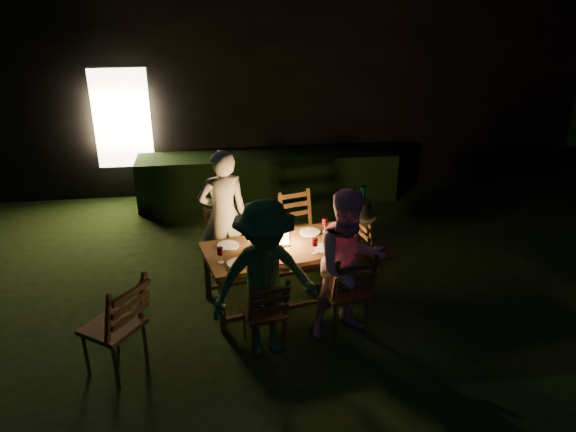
{
  "coord_description": "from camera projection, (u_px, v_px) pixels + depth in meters",
  "views": [
    {
      "loc": [
        -1.29,
        -4.93,
        3.61
      ],
      "look_at": [
        -0.54,
        0.91,
        0.97
      ],
      "focal_mm": 35.0,
      "sensor_mm": 36.0,
      "label": 1
    }
  ],
  "objects": [
    {
      "name": "side_table",
      "position": [
        358.0,
        222.0,
        7.32
      ],
      "size": [
        0.46,
        0.46,
        0.62
      ],
      "color": "brown",
      "rests_on": "ground"
    },
    {
      "name": "plate_near_right",
      "position": [
        325.0,
        248.0,
        6.27
      ],
      "size": [
        0.25,
        0.25,
        0.01
      ],
      "primitive_type": "cylinder",
      "color": "white",
      "rests_on": "dining_table"
    },
    {
      "name": "person_house_side",
      "position": [
        223.0,
        215.0,
        6.83
      ],
      "size": [
        0.68,
        0.52,
        1.66
      ],
      "primitive_type": "imported",
      "rotation": [
        0.0,
        0.0,
        3.37
      ],
      "color": "silver",
      "rests_on": "ground"
    },
    {
      "name": "dining_table",
      "position": [
        281.0,
        252.0,
        6.35
      ],
      "size": [
        1.85,
        1.21,
        0.71
      ],
      "rotation": [
        0.0,
        0.0,
        0.23
      ],
      "color": "#4E351A",
      "rests_on": "ground"
    },
    {
      "name": "bottle_table",
      "position": [
        259.0,
        239.0,
        6.18
      ],
      "size": [
        0.07,
        0.07,
        0.28
      ],
      "primitive_type": "cylinder",
      "color": "#0F471E",
      "rests_on": "dining_table"
    },
    {
      "name": "wineglass_b",
      "position": [
        220.0,
        255.0,
        5.95
      ],
      "size": [
        0.06,
        0.06,
        0.18
      ],
      "primitive_type": null,
      "color": "#59070F",
      "rests_on": "dining_table"
    },
    {
      "name": "person_opp_right",
      "position": [
        349.0,
        265.0,
        5.71
      ],
      "size": [
        0.91,
        0.78,
        1.63
      ],
      "primitive_type": "imported",
      "rotation": [
        0.0,
        0.0,
        0.23
      ],
      "color": "#E79FBE",
      "rests_on": "ground"
    },
    {
      "name": "chair_spare",
      "position": [
        117.0,
        342.0,
        5.35
      ],
      "size": [
        0.71,
        0.7,
        1.09
      ],
      "rotation": [
        0.0,
        0.0,
        0.95
      ],
      "color": "#4E351A",
      "rests_on": "ground"
    },
    {
      "name": "chair_end",
      "position": [
        375.0,
        262.0,
        6.88
      ],
      "size": [
        0.53,
        0.51,
        0.94
      ],
      "rotation": [
        0.0,
        0.0,
        -1.35
      ],
      "color": "#4E351A",
      "rests_on": "ground"
    },
    {
      "name": "wineglass_c",
      "position": [
        315.0,
        246.0,
        6.14
      ],
      "size": [
        0.06,
        0.06,
        0.18
      ],
      "primitive_type": null,
      "color": "#59070F",
      "rests_on": "dining_table"
    },
    {
      "name": "wineglass_a",
      "position": [
        248.0,
        234.0,
        6.42
      ],
      "size": [
        0.06,
        0.06,
        0.18
      ],
      "primitive_type": null,
      "color": "#59070F",
      "rests_on": "dining_table"
    },
    {
      "name": "wineglass_d",
      "position": [
        325.0,
        225.0,
        6.63
      ],
      "size": [
        0.06,
        0.06,
        0.18
      ],
      "primitive_type": null,
      "color": "#59070F",
      "rests_on": "dining_table"
    },
    {
      "name": "chair_far_right",
      "position": [
        300.0,
        243.0,
        7.32
      ],
      "size": [
        0.54,
        0.57,
        0.98
      ],
      "rotation": [
        0.0,
        0.0,
        3.41
      ],
      "color": "#4E351A",
      "rests_on": "ground"
    },
    {
      "name": "chair_near_left",
      "position": [
        264.0,
        324.0,
        5.69
      ],
      "size": [
        0.49,
        0.51,
        0.91
      ],
      "rotation": [
        0.0,
        0.0,
        0.21
      ],
      "color": "#4E351A",
      "rests_on": "ground"
    },
    {
      "name": "napkin_right",
      "position": [
        336.0,
        250.0,
        6.23
      ],
      "size": [
        0.18,
        0.14,
        0.01
      ],
      "primitive_type": "cube",
      "color": "red",
      "rests_on": "dining_table"
    },
    {
      "name": "bottle_bucket_a",
      "position": [
        356.0,
        207.0,
        7.19
      ],
      "size": [
        0.07,
        0.07,
        0.32
      ],
      "primitive_type": "cylinder",
      "color": "#0F471E",
      "rests_on": "side_table"
    },
    {
      "name": "wineglass_e",
      "position": [
        281.0,
        253.0,
        5.99
      ],
      "size": [
        0.06,
        0.06,
        0.18
      ],
      "primitive_type": null,
      "color": "silver",
      "rests_on": "dining_table"
    },
    {
      "name": "ice_bucket",
      "position": [
        359.0,
        209.0,
        7.25
      ],
      "size": [
        0.3,
        0.3,
        0.22
      ],
      "primitive_type": "cylinder",
      "color": "#A5A8AD",
      "rests_on": "side_table"
    },
    {
      "name": "phone",
      "position": [
        234.0,
        268.0,
        5.86
      ],
      "size": [
        0.14,
        0.07,
        0.01
      ],
      "primitive_type": "cube",
      "color": "black",
      "rests_on": "dining_table"
    },
    {
      "name": "napkin_left",
      "position": [
        277.0,
        261.0,
        5.99
      ],
      "size": [
        0.18,
        0.14,
        0.01
      ],
      "primitive_type": "cube",
      "color": "red",
      "rests_on": "dining_table"
    },
    {
      "name": "lantern",
      "position": [
        283.0,
        232.0,
        6.31
      ],
      "size": [
        0.16,
        0.16,
        0.35
      ],
      "color": "white",
      "rests_on": "dining_table"
    },
    {
      "name": "plate_near_left",
      "position": [
        239.0,
        263.0,
        5.95
      ],
      "size": [
        0.25,
        0.25,
        0.01
      ],
      "primitive_type": "cylinder",
      "color": "white",
      "rests_on": "dining_table"
    },
    {
      "name": "garden_envelope",
      "position": [
        280.0,
        78.0,
        11.01
      ],
      "size": [
        40.0,
        40.0,
        3.2
      ],
      "color": "black",
      "rests_on": "ground"
    },
    {
      "name": "person_opp_left",
      "position": [
        265.0,
        280.0,
        5.42
      ],
      "size": [
        1.18,
        0.84,
        1.65
      ],
      "primitive_type": "imported",
      "rotation": [
        0.0,
        0.0,
        0.23
      ],
      "color": "#306033",
      "rests_on": "ground"
    },
    {
      "name": "chair_far_left",
      "position": [
        226.0,
        257.0,
        7.01
      ],
      "size": [
        0.5,
        0.53,
        0.92
      ],
      "rotation": [
        0.0,
        0.0,
        3.38
      ],
      "color": "#4E351A",
      "rests_on": "ground"
    },
    {
      "name": "chair_near_right",
      "position": [
        345.0,
        305.0,
        5.96
      ],
      "size": [
        0.55,
        0.57,
        1.02
      ],
      "rotation": [
        0.0,
        0.0,
        0.22
      ],
      "color": "#4E351A",
      "rests_on": "ground"
    },
    {
      "name": "plate_far_left",
      "position": [
        228.0,
        246.0,
        6.33
      ],
      "size": [
        0.25,
        0.25,
        0.01
      ],
      "primitive_type": "cylinder",
      "color": "white",
      "rests_on": "dining_table"
    },
    {
      "name": "plate_far_right",
      "position": [
        310.0,
        232.0,
        6.64
      ],
      "size": [
        0.25,
        0.25,
        0.01
      ],
      "primitive_type": "cylinder",
      "color": "white",
      "rests_on": "dining_table"
    },
    {
      "name": "bottle_bucket_b",
      "position": [
        362.0,
        204.0,
        7.27
      ],
      "size": [
        0.07,
        0.07,
        0.32
      ],
      "primitive_type": "cylinder",
      "color": "#0F471E",
      "rests_on": "side_table"
    }
  ]
}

